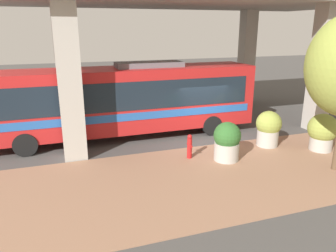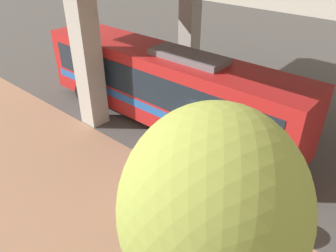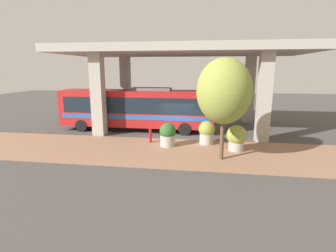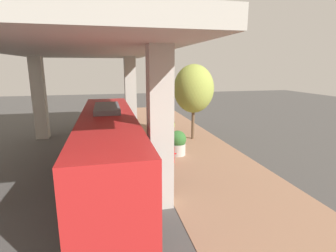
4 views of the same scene
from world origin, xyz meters
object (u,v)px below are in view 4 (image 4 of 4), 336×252
bus (109,144)px  street_tree_near (194,89)px  planter_front (167,127)px  fire_hydrant (173,155)px  planter_back (156,133)px  planter_middle (178,143)px

bus → street_tree_near: (-6.42, -6.70, 1.95)m
bus → street_tree_near: size_ratio=2.22×
planter_front → street_tree_near: street_tree_near is taller
fire_hydrant → street_tree_near: 6.51m
bus → street_tree_near: 9.48m
fire_hydrant → planter_back: planter_back is taller
planter_front → planter_middle: (0.34, 4.45, -0.05)m
planter_back → street_tree_near: size_ratio=0.28×
planter_front → planter_middle: bearing=85.6°
planter_middle → planter_back: 2.73m
fire_hydrant → street_tree_near: street_tree_near is taller
bus → planter_middle: 5.48m
fire_hydrant → planter_back: size_ratio=0.64×
planter_front → planter_back: (1.24, 1.87, -0.01)m
planter_middle → bus: bearing=37.5°
planter_middle → street_tree_near: size_ratio=0.28×
planter_back → planter_front: bearing=-123.5°
bus → street_tree_near: bearing=-133.8°
fire_hydrant → street_tree_near: size_ratio=0.18×
street_tree_near → planter_front: bearing=-29.0°
bus → fire_hydrant: 4.32m
bus → fire_hydrant: bus is taller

